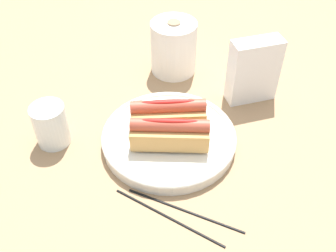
{
  "coord_description": "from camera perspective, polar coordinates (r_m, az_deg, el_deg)",
  "views": [
    {
      "loc": [
        -0.03,
        -0.59,
        0.59
      ],
      "look_at": [
        -0.0,
        -0.02,
        0.05
      ],
      "focal_mm": 42.64,
      "sensor_mm": 36.0,
      "label": 1
    }
  ],
  "objects": [
    {
      "name": "hotdog_front",
      "position": [
        0.76,
        0.13,
        -0.99
      ],
      "size": [
        0.15,
        0.06,
        0.06
      ],
      "color": "tan",
      "rests_on": "serving_bowl"
    },
    {
      "name": "hotdog_back",
      "position": [
        0.8,
        -0.12,
        1.75
      ],
      "size": [
        0.15,
        0.05,
        0.06
      ],
      "color": "tan",
      "rests_on": "serving_bowl"
    },
    {
      "name": "serving_bowl",
      "position": [
        0.81,
        0.0,
        -1.69
      ],
      "size": [
        0.27,
        0.27,
        0.03
      ],
      "color": "silver",
      "rests_on": "ground_plane"
    },
    {
      "name": "chopstick_near",
      "position": [
        0.72,
        2.41,
        -11.91
      ],
      "size": [
        0.2,
        0.11,
        0.01
      ],
      "primitive_type": "cylinder",
      "rotation": [
        0.0,
        1.57,
        -0.48
      ],
      "color": "black",
      "rests_on": "ground_plane"
    },
    {
      "name": "water_glass",
      "position": [
        0.84,
        -16.31,
        0.09
      ],
      "size": [
        0.07,
        0.07,
        0.09
      ],
      "color": "white",
      "rests_on": "ground_plane"
    },
    {
      "name": "ground_plane",
      "position": [
        0.84,
        0.05,
        -1.45
      ],
      "size": [
        2.4,
        2.4,
        0.0
      ],
      "primitive_type": "plane",
      "color": "#9E7A56"
    },
    {
      "name": "paper_towel_roll",
      "position": [
        0.98,
        0.81,
        11.17
      ],
      "size": [
        0.11,
        0.11,
        0.13
      ],
      "color": "white",
      "rests_on": "ground_plane"
    },
    {
      "name": "chopstick_far",
      "position": [
        0.71,
        0.01,
        -12.84
      ],
      "size": [
        0.18,
        0.13,
        0.01
      ],
      "primitive_type": "cylinder",
      "rotation": [
        0.0,
        1.57,
        -0.61
      ],
      "color": "black",
      "rests_on": "ground_plane"
    },
    {
      "name": "napkin_box",
      "position": [
        0.91,
        12.12,
        7.74
      ],
      "size": [
        0.12,
        0.07,
        0.15
      ],
      "primitive_type": "cube",
      "rotation": [
        0.0,
        0.0,
        0.22
      ],
      "color": "white",
      "rests_on": "ground_plane"
    }
  ]
}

